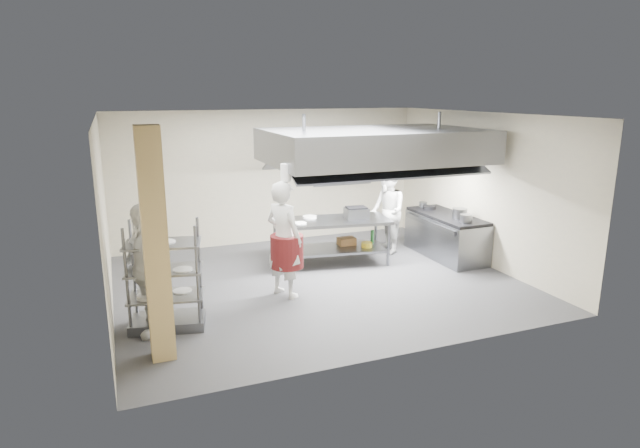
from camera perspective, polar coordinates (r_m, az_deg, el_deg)
name	(u,v)px	position (r m, az deg, el deg)	size (l,w,h in m)	color
floor	(318,282)	(9.82, -0.26, -6.20)	(7.00, 7.00, 0.00)	#323234
ceiling	(317,115)	(9.22, -0.28, 11.58)	(7.00, 7.00, 0.00)	silver
wall_back	(270,177)	(12.21, -5.38, 5.02)	(7.00, 7.00, 0.00)	#BEB497
wall_left	(104,218)	(8.80, -22.04, 0.57)	(6.00, 6.00, 0.00)	#BEB497
wall_right	(481,189)	(11.13, 16.81, 3.62)	(6.00, 6.00, 0.00)	#BEB497
column	(156,247)	(6.97, -17.13, -2.35)	(0.30, 0.30, 3.00)	tan
exhaust_hood	(374,145)	(10.16, 5.82, 8.34)	(4.00, 2.50, 0.60)	gray
hood_strip_a	(330,165)	(9.82, 1.07, 6.33)	(1.60, 0.12, 0.04)	white
hood_strip_b	(415,160)	(10.64, 10.13, 6.70)	(1.60, 0.12, 0.04)	white
wall_shelf	(345,174)	(12.67, 2.70, 5.39)	(1.50, 0.28, 0.04)	gray
island	(331,241)	(10.73, 1.18, -1.88)	(2.31, 0.96, 0.91)	slate
island_worktop	(331,221)	(10.62, 1.19, 0.33)	(2.31, 0.96, 0.06)	gray
island_undershelf	(331,249)	(10.77, 1.17, -2.67)	(2.13, 0.87, 0.04)	slate
pass_rack	(165,276)	(8.07, -16.21, -5.33)	(1.06, 0.62, 1.59)	slate
cooking_range	(446,237)	(11.51, 13.27, -1.34)	(0.80, 2.00, 0.84)	gray
range_top	(447,216)	(11.40, 13.39, 0.84)	(0.78, 1.96, 0.06)	black
chef_head	(284,239)	(8.91, -3.87, -1.64)	(0.72, 0.47, 1.98)	white
chef_line	(387,211)	(11.44, 7.16, 1.33)	(0.88, 0.69, 1.81)	white
chef_plating	(146,270)	(7.91, -18.07, -4.64)	(1.12, 0.47, 1.91)	white
griddle	(356,213)	(10.68, 3.90, 1.14)	(0.44, 0.34, 0.22)	slate
wicker_basket	(347,241)	(10.98, 2.85, -1.85)	(0.35, 0.24, 0.15)	olive
stockpot	(460,213)	(11.11, 14.69, 1.11)	(0.29, 0.29, 0.20)	gray
plate_stack	(166,294)	(8.17, -16.07, -7.20)	(0.28, 0.28, 0.05)	white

